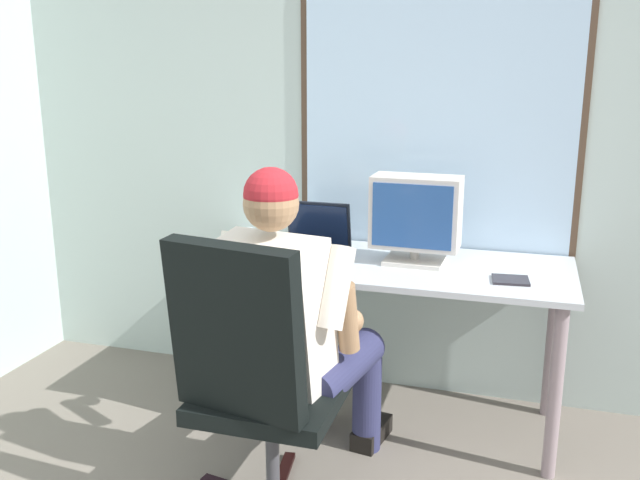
% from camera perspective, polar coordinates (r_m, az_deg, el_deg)
% --- Properties ---
extents(wall_rear, '(4.60, 0.08, 2.61)m').
position_cam_1_polar(wall_rear, '(3.24, 11.43, 9.22)').
color(wall_rear, '#B2C5BE').
rests_on(wall_rear, ground).
extents(desk, '(1.63, 0.66, 0.75)m').
position_cam_1_polar(desk, '(3.04, 4.93, -3.61)').
color(desk, gray).
rests_on(desk, ground).
extents(office_chair, '(0.61, 0.63, 1.05)m').
position_cam_1_polar(office_chair, '(2.36, -5.53, -10.70)').
color(office_chair, black).
rests_on(office_chair, ground).
extents(person_seated, '(0.59, 0.87, 1.25)m').
position_cam_1_polar(person_seated, '(2.56, -2.28, -6.96)').
color(person_seated, navy).
rests_on(person_seated, ground).
extents(crt_monitor, '(0.38, 0.21, 0.38)m').
position_cam_1_polar(crt_monitor, '(2.96, 7.93, 2.13)').
color(crt_monitor, beige).
rests_on(crt_monitor, desk).
extents(laptop, '(0.30, 0.28, 0.23)m').
position_cam_1_polar(laptop, '(3.11, -0.51, -0.04)').
color(laptop, black).
rests_on(laptop, desk).
extents(wine_glass, '(0.08, 0.08, 0.14)m').
position_cam_1_polar(wine_glass, '(3.02, -6.11, 0.17)').
color(wine_glass, silver).
rests_on(wine_glass, desk).
extents(cd_case, '(0.15, 0.14, 0.01)m').
position_cam_1_polar(cd_case, '(2.83, 15.47, -3.20)').
color(cd_case, '#262228').
rests_on(cd_case, desk).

